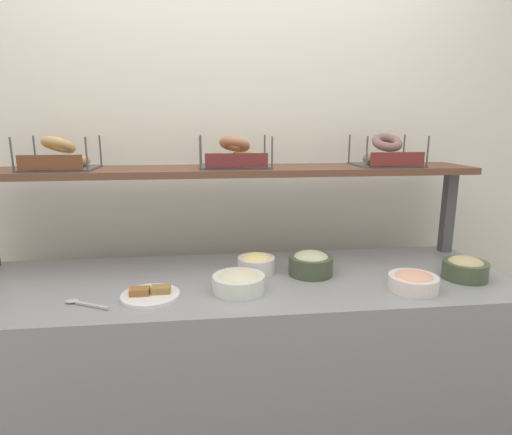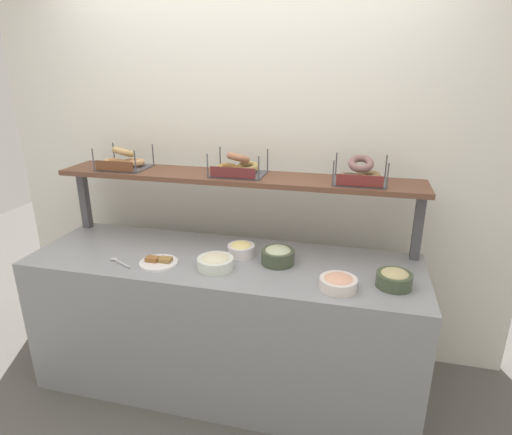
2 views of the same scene
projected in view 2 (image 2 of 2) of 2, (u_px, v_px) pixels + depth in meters
The scene contains 16 objects.
ground_plane at pixel (226, 380), 2.71m from camera, with size 8.00×8.00×0.00m, color #595651.
back_wall at pixel (247, 177), 2.81m from camera, with size 3.45×0.06×2.40m, color silver.
deli_counter at pixel (225, 323), 2.57m from camera, with size 2.25×0.70×0.85m, color gray.
shelf_riser_left at pixel (84, 199), 2.85m from camera, with size 0.05×0.05×0.40m, color #4C4C51.
shelf_riser_right at pixel (418, 226), 2.37m from camera, with size 0.05×0.05×0.40m, color #4C4C51.
upper_shelf at pixel (235, 177), 2.54m from camera, with size 2.21×0.32×0.03m, color brown.
bowl_potato_salad at pixel (215, 262), 2.30m from camera, with size 0.20×0.20×0.08m.
bowl_tuna_salad at pixel (278, 255), 2.36m from camera, with size 0.19×0.19×0.10m.
bowl_lox_spread at pixel (338, 282), 2.09m from camera, with size 0.19×0.19×0.07m.
bowl_egg_salad at pixel (241, 249), 2.46m from camera, with size 0.16×0.16×0.08m.
bowl_hummus at pixel (394, 278), 2.11m from camera, with size 0.18×0.18×0.09m.
serving_plate_white at pixel (159, 262), 2.36m from camera, with size 0.21×0.21×0.04m.
serving_spoon_near_plate at pixel (118, 261), 2.38m from camera, with size 0.17×0.10×0.01m.
bagel_basket_sesame at pixel (124, 161), 2.68m from camera, with size 0.29×0.25×0.15m.
bagel_basket_everything at pixel (238, 167), 2.52m from camera, with size 0.31×0.25×0.14m.
bagel_basket_poppy at pixel (360, 174), 2.34m from camera, with size 0.29×0.25×0.15m.
Camera 2 is at (0.72, -2.10, 1.88)m, focal length 29.76 mm.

